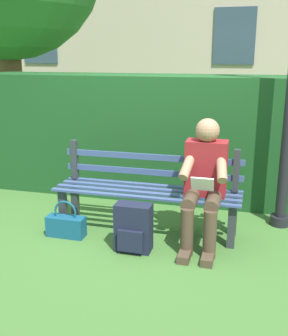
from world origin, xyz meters
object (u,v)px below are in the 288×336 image
object	(u,v)px
person_seated	(204,180)
backpack	(133,228)
park_bench	(148,190)
handbag	(66,225)

from	to	relation	value
person_seated	backpack	distance (m)	0.78
backpack	person_seated	bearing A→B (deg)	-149.93
park_bench	person_seated	world-z (taller)	person_seated
handbag	park_bench	bearing A→B (deg)	-152.65
park_bench	handbag	world-z (taller)	park_bench
park_bench	backpack	xyz separation A→B (m)	(0.01, 0.49, -0.20)
backpack	handbag	size ratio (longest dim) A/B	1.18
park_bench	handbag	distance (m)	0.88
backpack	park_bench	bearing A→B (deg)	-90.90
park_bench	handbag	xyz separation A→B (m)	(0.73, 0.38, -0.31)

